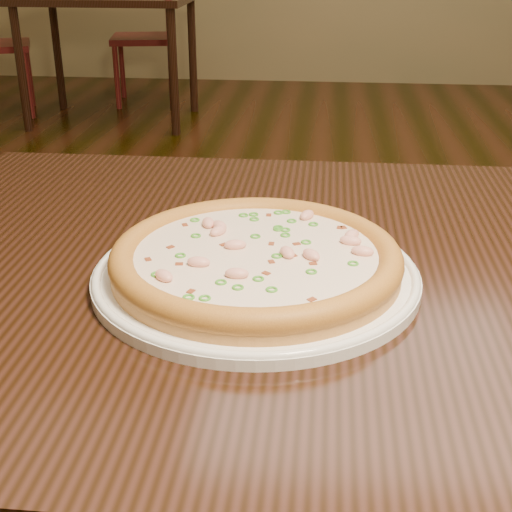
# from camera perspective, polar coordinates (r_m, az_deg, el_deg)

# --- Properties ---
(ground) EXTENTS (9.00, 9.00, 0.00)m
(ground) POSITION_cam_1_polar(r_m,az_deg,el_deg) (1.70, 16.47, -16.91)
(ground) COLOR black
(hero_table) EXTENTS (1.20, 0.80, 0.75)m
(hero_table) POSITION_cam_1_polar(r_m,az_deg,el_deg) (0.86, 8.33, -6.74)
(hero_table) COLOR black
(hero_table) RESTS_ON ground
(plate) EXTENTS (0.35, 0.35, 0.02)m
(plate) POSITION_cam_1_polar(r_m,az_deg,el_deg) (0.77, 0.00, -1.44)
(plate) COLOR white
(plate) RESTS_ON hero_table
(pizza) EXTENTS (0.31, 0.31, 0.03)m
(pizza) POSITION_cam_1_polar(r_m,az_deg,el_deg) (0.76, 0.01, -0.19)
(pizza) COLOR #BC7F4C
(pizza) RESTS_ON plate
(bg_table_left) EXTENTS (1.00, 0.70, 0.75)m
(bg_table_left) POSITION_cam_1_polar(r_m,az_deg,el_deg) (4.57, -11.82, 18.57)
(bg_table_left) COLOR black
(bg_table_left) RESTS_ON ground
(chair_b) EXTENTS (0.49, 0.49, 0.95)m
(chair_b) POSITION_cam_1_polar(r_m,az_deg,el_deg) (5.08, -8.32, 16.93)
(chair_b) COLOR #591218
(chair_b) RESTS_ON ground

